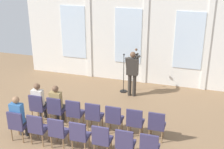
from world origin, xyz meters
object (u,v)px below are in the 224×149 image
at_px(chair_r0_c6, 157,124).
at_px(chair_r0_c3, 94,115).
at_px(chair_r0_c4, 114,118).
at_px(chair_r1_c3, 79,134).
at_px(chair_r0_c2, 75,112).
at_px(chair_r0_c0, 38,106).
at_px(chair_r0_c5, 135,121).
at_px(chair_r1_c1, 37,127).
at_px(audience_r0_c0, 39,100).
at_px(chair_r1_c2, 58,131).
at_px(audience_r1_c0, 18,116).
at_px(speaker, 132,70).
at_px(chair_r0_c1, 56,109).
at_px(chair_r1_c4, 102,138).
at_px(chair_r1_c5, 125,142).
at_px(mic_stand, 124,84).
at_px(chair_r1_c6, 150,147).
at_px(chair_r1_c0, 18,124).
at_px(audience_r0_c1, 57,102).

bearing_deg(chair_r0_c6, chair_r0_c3, 180.00).
xyz_separation_m(chair_r0_c4, chair_r1_c3, (-0.63, -1.13, 0.00)).
xyz_separation_m(chair_r0_c2, chair_r0_c3, (0.63, 0.00, 0.00)).
xyz_separation_m(chair_r0_c0, chair_r0_c5, (3.14, 0.00, 0.00)).
bearing_deg(chair_r1_c1, chair_r1_c3, 0.00).
height_order(audience_r0_c0, chair_r1_c2, audience_r0_c0).
height_order(chair_r0_c6, chair_r1_c3, same).
bearing_deg(chair_r1_c1, chair_r0_c0, 119.14).
relative_size(chair_r0_c3, chair_r0_c5, 1.00).
bearing_deg(audience_r1_c0, speaker, 57.48).
bearing_deg(chair_r0_c1, speaker, 56.89).
distance_m(chair_r0_c3, chair_r0_c5, 1.26).
height_order(chair_r0_c1, chair_r1_c1, same).
distance_m(chair_r1_c4, chair_r1_c5, 0.63).
xyz_separation_m(chair_r0_c6, chair_r1_c1, (-3.14, -1.13, 0.00)).
relative_size(chair_r0_c1, chair_r0_c4, 1.00).
bearing_deg(chair_r0_c1, chair_r1_c2, -60.86).
relative_size(mic_stand, chair_r0_c4, 1.65).
height_order(chair_r0_c1, chair_r0_c3, same).
bearing_deg(chair_r0_c0, chair_r0_c3, 0.00).
relative_size(mic_stand, audience_r1_c0, 1.14).
distance_m(chair_r0_c2, chair_r0_c3, 0.63).
height_order(speaker, chair_r1_c3, speaker).
bearing_deg(chair_r1_c6, chair_r1_c1, 180.00).
relative_size(speaker, chair_r0_c2, 1.84).
relative_size(chair_r0_c1, chair_r0_c3, 1.00).
xyz_separation_m(audience_r0_c0, chair_r1_c5, (3.14, -1.21, -0.18)).
bearing_deg(chair_r0_c4, mic_stand, 99.50).
bearing_deg(chair_r0_c3, speaker, 79.14).
relative_size(chair_r0_c6, chair_r1_c0, 1.00).
relative_size(chair_r0_c0, chair_r0_c1, 1.00).
relative_size(chair_r0_c2, chair_r0_c3, 1.00).
distance_m(chair_r0_c6, chair_r1_c3, 2.19).
bearing_deg(chair_r1_c3, speaker, 82.27).
bearing_deg(chair_r0_c0, chair_r1_c0, -90.00).
bearing_deg(mic_stand, chair_r1_c1, -108.78).
xyz_separation_m(chair_r0_c1, audience_r1_c0, (-0.63, -1.05, 0.22)).
xyz_separation_m(chair_r0_c0, audience_r0_c1, (0.63, 0.08, 0.19)).
bearing_deg(chair_r0_c2, chair_r1_c2, -90.00).
distance_m(speaker, chair_r0_c0, 3.67).
distance_m(audience_r1_c0, chair_r1_c5, 3.15).
distance_m(chair_r0_c3, chair_r1_c1, 1.69).
distance_m(chair_r1_c0, chair_r1_c6, 3.77).
xyz_separation_m(chair_r0_c2, chair_r1_c1, (-0.63, -1.13, 0.00)).
bearing_deg(audience_r0_c0, chair_r1_c5, -21.07).
relative_size(chair_r0_c5, chair_r0_c6, 1.00).
distance_m(speaker, chair_r1_c3, 3.92).
relative_size(speaker, chair_r1_c6, 1.84).
distance_m(chair_r0_c5, chair_r1_c3, 1.69).
relative_size(audience_r0_c1, chair_r1_c6, 1.38).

